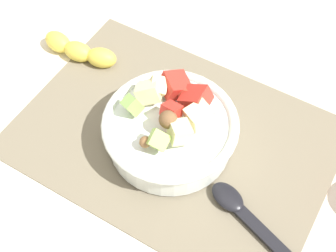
# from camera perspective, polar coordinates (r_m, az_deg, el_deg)

# --- Properties ---
(ground_plane) EXTENTS (2.40, 2.40, 0.00)m
(ground_plane) POSITION_cam_1_polar(r_m,az_deg,el_deg) (0.77, 0.76, -1.43)
(ground_plane) COLOR silver
(placemat) EXTENTS (0.50, 0.35, 0.01)m
(placemat) POSITION_cam_1_polar(r_m,az_deg,el_deg) (0.77, 0.76, -1.31)
(placemat) COLOR #756B56
(placemat) RESTS_ON ground_plane
(salad_bowl) EXTENTS (0.21, 0.21, 0.10)m
(salad_bowl) POSITION_cam_1_polar(r_m,az_deg,el_deg) (0.74, 0.06, -0.15)
(salad_bowl) COLOR white
(salad_bowl) RESTS_ON placemat
(serving_spoon) EXTENTS (0.19, 0.09, 0.01)m
(serving_spoon) POSITION_cam_1_polar(r_m,az_deg,el_deg) (0.71, 9.20, -10.43)
(serving_spoon) COLOR black
(serving_spoon) RESTS_ON placemat
(banana_whole) EXTENTS (0.15, 0.05, 0.04)m
(banana_whole) POSITION_cam_1_polar(r_m,az_deg,el_deg) (0.89, -10.63, 8.91)
(banana_whole) COLOR yellow
(banana_whole) RESTS_ON ground_plane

